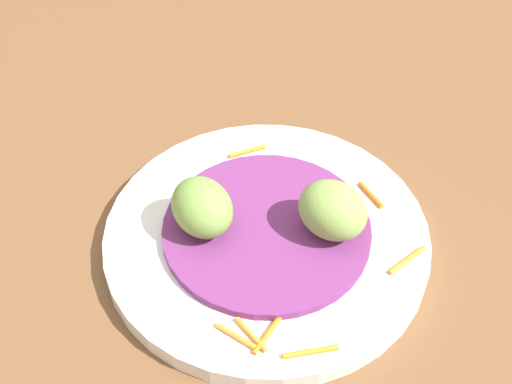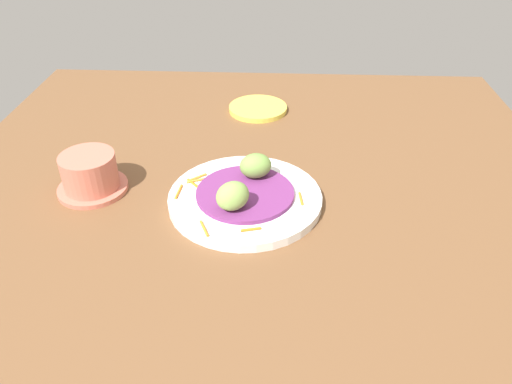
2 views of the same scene
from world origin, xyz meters
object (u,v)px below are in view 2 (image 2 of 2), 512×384
Objects in this scene: guac_scoop_left at (256,166)px; guac_scoop_center at (233,196)px; main_plate at (245,199)px; side_plate_small at (258,108)px; terracotta_bowl at (89,176)px.

guac_scoop_center reaches higher than guac_scoop_left.
main_plate is 34.70cm from side_plate_small.
guac_scoop_center reaches higher than main_plate.
guac_scoop_center is 0.46× the size of terracotta_bowl.
terracotta_bowl reaches higher than guac_scoop_left.
side_plate_small is at bearing -92.95° from guac_scoop_center.
guac_scoop_center reaches higher than side_plate_small.
side_plate_small is at bearing -128.73° from terracotta_bowl.
main_plate is at bearing 71.30° from guac_scoop_left.
terracotta_bowl is (25.79, -1.93, 2.35)cm from main_plate.
main_plate is 4.69× the size of guac_scoop_center.
side_plate_small is (1.04, -30.17, -3.75)cm from guac_scoop_left.
guac_scoop_center is at bearing 87.05° from side_plate_small.
guac_scoop_left is at bearing -174.57° from terracotta_bowl.
terracotta_bowl is at bearing -4.29° from main_plate.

